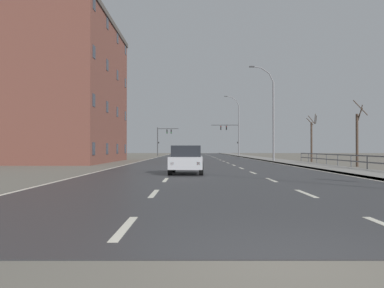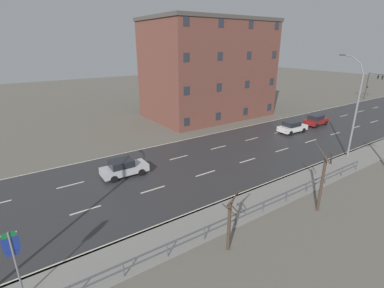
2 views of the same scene
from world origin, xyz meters
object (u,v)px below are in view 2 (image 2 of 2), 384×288
(traffic_signal_left, at_px, (373,82))
(car_far_left, at_px, (316,120))
(car_mid_centre, at_px, (292,127))
(highway_sign, at_px, (14,258))
(brick_building, at_px, (208,69))
(street_lamp_midground, at_px, (354,110))
(car_far_right, at_px, (124,168))

(traffic_signal_left, relative_size, car_far_left, 1.34)
(car_far_left, xyz_separation_m, car_mid_centre, (0.33, -5.91, 0.00))
(car_mid_centre, bearing_deg, highway_sign, -70.70)
(car_far_left, bearing_deg, brick_building, -150.19)
(highway_sign, relative_size, car_far_left, 0.90)
(highway_sign, distance_m, car_far_left, 39.64)
(highway_sign, height_order, traffic_signal_left, traffic_signal_left)
(car_mid_centre, bearing_deg, brick_building, -164.69)
(traffic_signal_left, bearing_deg, street_lamp_midground, -68.19)
(car_far_left, height_order, car_mid_centre, same)
(street_lamp_midground, distance_m, highway_sign, 30.12)
(car_mid_centre, bearing_deg, car_far_right, -87.80)
(car_far_right, xyz_separation_m, car_far_left, (-0.10, 29.45, 0.00))
(street_lamp_midground, xyz_separation_m, traffic_signal_left, (-14.29, 35.72, -1.22))
(street_lamp_midground, bearing_deg, car_far_left, 137.09)
(car_mid_centre, relative_size, brick_building, 0.22)
(car_far_right, height_order, brick_building, brick_building)
(car_far_left, bearing_deg, highway_sign, -78.54)
(highway_sign, relative_size, brick_building, 0.20)
(traffic_signal_left, height_order, car_far_left, traffic_signal_left)
(street_lamp_midground, distance_m, car_far_right, 23.28)
(highway_sign, xyz_separation_m, traffic_signal_left, (-15.27, 65.70, 1.41))
(car_far_right, relative_size, car_far_left, 0.99)
(highway_sign, height_order, car_far_left, highway_sign)
(traffic_signal_left, height_order, car_far_right, traffic_signal_left)
(car_far_left, relative_size, car_mid_centre, 1.00)
(traffic_signal_left, bearing_deg, highway_sign, -76.91)
(traffic_signal_left, distance_m, car_mid_centre, 33.89)
(street_lamp_midground, xyz_separation_m, car_far_left, (-8.98, 8.35, -4.23))
(car_far_left, bearing_deg, car_mid_centre, -89.90)
(traffic_signal_left, distance_m, car_far_right, 57.16)
(car_far_left, height_order, brick_building, brick_building)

